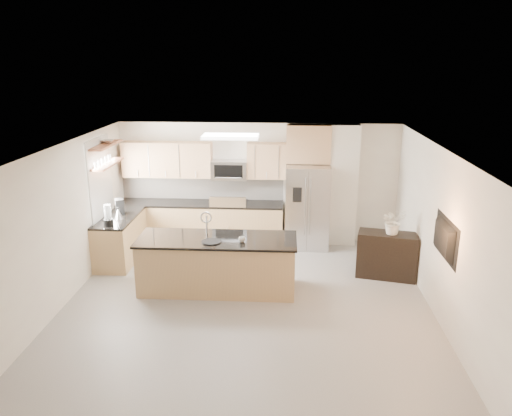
# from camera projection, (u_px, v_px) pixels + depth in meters

# --- Properties ---
(floor) EXTENTS (6.50, 6.50, 0.00)m
(floor) POSITION_uv_depth(u_px,v_px,m) (246.00, 308.00, 8.14)
(floor) COLOR #9C9995
(floor) RESTS_ON ground
(ceiling) EXTENTS (6.00, 6.50, 0.02)m
(ceiling) POSITION_uv_depth(u_px,v_px,m) (245.00, 150.00, 7.38)
(ceiling) COLOR white
(ceiling) RESTS_ON wall_back
(wall_back) EXTENTS (6.00, 0.02, 2.60)m
(wall_back) POSITION_uv_depth(u_px,v_px,m) (258.00, 183.00, 10.86)
(wall_back) COLOR white
(wall_back) RESTS_ON floor
(wall_front) EXTENTS (6.00, 0.02, 2.60)m
(wall_front) POSITION_uv_depth(u_px,v_px,m) (217.00, 350.00, 4.65)
(wall_front) COLOR white
(wall_front) RESTS_ON floor
(wall_left) EXTENTS (0.02, 6.50, 2.60)m
(wall_left) POSITION_uv_depth(u_px,v_px,m) (58.00, 229.00, 7.94)
(wall_left) COLOR white
(wall_left) RESTS_ON floor
(wall_right) EXTENTS (0.02, 6.50, 2.60)m
(wall_right) POSITION_uv_depth(u_px,v_px,m) (442.00, 237.00, 7.58)
(wall_right) COLOR white
(wall_right) RESTS_ON floor
(back_counter) EXTENTS (3.55, 0.66, 1.44)m
(back_counter) POSITION_uv_depth(u_px,v_px,m) (201.00, 222.00, 10.87)
(back_counter) COLOR tan
(back_counter) RESTS_ON floor
(left_counter) EXTENTS (0.66, 1.50, 0.92)m
(left_counter) POSITION_uv_depth(u_px,v_px,m) (120.00, 239.00, 9.93)
(left_counter) COLOR tan
(left_counter) RESTS_ON floor
(range) EXTENTS (0.76, 0.64, 1.14)m
(range) POSITION_uv_depth(u_px,v_px,m) (230.00, 223.00, 10.83)
(range) COLOR black
(range) RESTS_ON floor
(upper_cabinets) EXTENTS (3.50, 0.33, 0.75)m
(upper_cabinets) POSITION_uv_depth(u_px,v_px,m) (197.00, 160.00, 10.63)
(upper_cabinets) COLOR tan
(upper_cabinets) RESTS_ON wall_back
(microwave) EXTENTS (0.76, 0.40, 0.40)m
(microwave) POSITION_uv_depth(u_px,v_px,m) (229.00, 170.00, 10.61)
(microwave) COLOR #B8B8BA
(microwave) RESTS_ON upper_cabinets
(refrigerator) EXTENTS (0.92, 0.78, 1.78)m
(refrigerator) POSITION_uv_depth(u_px,v_px,m) (307.00, 207.00, 10.56)
(refrigerator) COLOR #B8B8BA
(refrigerator) RESTS_ON floor
(partition_column) EXTENTS (0.60, 0.30, 2.60)m
(partition_column) POSITION_uv_depth(u_px,v_px,m) (343.00, 186.00, 10.61)
(partition_column) COLOR silver
(partition_column) RESTS_ON floor
(window) EXTENTS (0.04, 1.15, 1.65)m
(window) POSITION_uv_depth(u_px,v_px,m) (100.00, 180.00, 9.61)
(window) COLOR white
(window) RESTS_ON wall_left
(shelf_lower) EXTENTS (0.30, 1.20, 0.04)m
(shelf_lower) POSITION_uv_depth(u_px,v_px,m) (107.00, 164.00, 9.61)
(shelf_lower) COLOR brown
(shelf_lower) RESTS_ON wall_left
(shelf_upper) EXTENTS (0.30, 1.20, 0.04)m
(shelf_upper) POSITION_uv_depth(u_px,v_px,m) (105.00, 145.00, 9.50)
(shelf_upper) COLOR brown
(shelf_upper) RESTS_ON wall_left
(ceiling_fixture) EXTENTS (1.00, 0.50, 0.06)m
(ceiling_fixture) POSITION_uv_depth(u_px,v_px,m) (231.00, 136.00, 8.95)
(ceiling_fixture) COLOR white
(ceiling_fixture) RESTS_ON ceiling
(island) EXTENTS (2.74, 0.99, 1.37)m
(island) POSITION_uv_depth(u_px,v_px,m) (217.00, 264.00, 8.68)
(island) COLOR tan
(island) RESTS_ON floor
(credenza) EXTENTS (1.14, 0.67, 0.86)m
(credenza) POSITION_uv_depth(u_px,v_px,m) (387.00, 255.00, 9.18)
(credenza) COLOR black
(credenza) RESTS_ON floor
(cup) EXTENTS (0.12, 0.12, 0.09)m
(cup) POSITION_uv_depth(u_px,v_px,m) (242.00, 239.00, 8.37)
(cup) COLOR silver
(cup) RESTS_ON island
(platter) EXTENTS (0.41, 0.41, 0.02)m
(platter) POSITION_uv_depth(u_px,v_px,m) (211.00, 242.00, 8.37)
(platter) COLOR black
(platter) RESTS_ON island
(blender) EXTENTS (0.17, 0.17, 0.40)m
(blender) POSITION_uv_depth(u_px,v_px,m) (108.00, 216.00, 9.24)
(blender) COLOR black
(blender) RESTS_ON left_counter
(kettle) EXTENTS (0.18, 0.18, 0.23)m
(kettle) POSITION_uv_depth(u_px,v_px,m) (118.00, 214.00, 9.65)
(kettle) COLOR #B8B8BA
(kettle) RESTS_ON left_counter
(coffee_maker) EXTENTS (0.23, 0.24, 0.30)m
(coffee_maker) POSITION_uv_depth(u_px,v_px,m) (120.00, 207.00, 9.93)
(coffee_maker) COLOR black
(coffee_maker) RESTS_ON left_counter
(bowl) EXTENTS (0.37, 0.37, 0.08)m
(bowl) POSITION_uv_depth(u_px,v_px,m) (107.00, 141.00, 9.61)
(bowl) COLOR #B8B8BA
(bowl) RESTS_ON shelf_upper
(flower_vase) EXTENTS (0.76, 0.70, 0.71)m
(flower_vase) POSITION_uv_depth(u_px,v_px,m) (394.00, 215.00, 8.93)
(flower_vase) COLOR white
(flower_vase) RESTS_ON credenza
(television) EXTENTS (0.14, 1.08, 0.62)m
(television) POSITION_uv_depth(u_px,v_px,m) (440.00, 239.00, 7.38)
(television) COLOR black
(television) RESTS_ON wall_right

